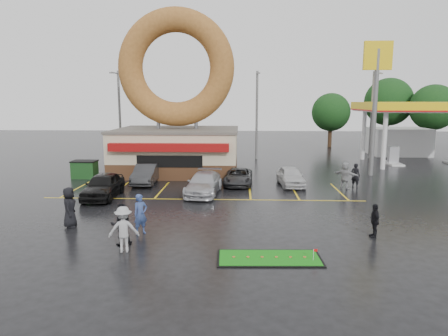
{
  "coord_description": "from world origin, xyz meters",
  "views": [
    {
      "loc": [
        2.35,
        -20.54,
        6.05
      ],
      "look_at": [
        1.41,
        2.11,
        2.2
      ],
      "focal_mm": 32.0,
      "sensor_mm": 36.0,
      "label": 1
    }
  ],
  "objects_px": {
    "gas_station": "(414,124)",
    "dumpster": "(85,170)",
    "car_white": "(291,176)",
    "car_grey": "(238,177)",
    "car_silver": "(204,184)",
    "donut_shop": "(177,119)",
    "putting_green": "(269,258)",
    "streetlight_mid": "(257,113)",
    "person_cameraman": "(375,221)",
    "shell_sign": "(376,83)",
    "car_black": "(103,186)",
    "streetlight_right": "(372,113)",
    "car_dgrey": "(146,174)",
    "streetlight_left": "(119,113)",
    "person_blue": "(141,214)"
  },
  "relations": [
    {
      "from": "gas_station",
      "to": "dumpster",
      "type": "xyz_separation_m",
      "value": [
        -29.92,
        -11.01,
        -3.05
      ]
    },
    {
      "from": "dumpster",
      "to": "car_white",
      "type": "bearing_deg",
      "value": -6.71
    },
    {
      "from": "car_grey",
      "to": "car_silver",
      "type": "bearing_deg",
      "value": -123.79
    },
    {
      "from": "car_silver",
      "to": "dumpster",
      "type": "relative_size",
      "value": 2.68
    },
    {
      "from": "donut_shop",
      "to": "gas_station",
      "type": "distance_m",
      "value": 24.35
    },
    {
      "from": "car_grey",
      "to": "putting_green",
      "type": "relative_size",
      "value": 1.04
    },
    {
      "from": "streetlight_mid",
      "to": "person_cameraman",
      "type": "distance_m",
      "value": 24.78
    },
    {
      "from": "shell_sign",
      "to": "car_black",
      "type": "bearing_deg",
      "value": -156.26
    },
    {
      "from": "streetlight_right",
      "to": "putting_green",
      "type": "height_order",
      "value": "streetlight_right"
    },
    {
      "from": "car_dgrey",
      "to": "car_white",
      "type": "bearing_deg",
      "value": -2.87
    },
    {
      "from": "car_grey",
      "to": "dumpster",
      "type": "height_order",
      "value": "dumpster"
    },
    {
      "from": "streetlight_left",
      "to": "car_black",
      "type": "xyz_separation_m",
      "value": [
        3.78,
        -16.37,
        -4.0
      ]
    },
    {
      "from": "streetlight_mid",
      "to": "dumpster",
      "type": "relative_size",
      "value": 5.0
    },
    {
      "from": "person_blue",
      "to": "person_cameraman",
      "type": "bearing_deg",
      "value": -43.46
    },
    {
      "from": "car_white",
      "to": "person_cameraman",
      "type": "relative_size",
      "value": 2.64
    },
    {
      "from": "streetlight_left",
      "to": "car_silver",
      "type": "relative_size",
      "value": 1.87
    },
    {
      "from": "streetlight_mid",
      "to": "car_grey",
      "type": "height_order",
      "value": "streetlight_mid"
    },
    {
      "from": "streetlight_mid",
      "to": "car_white",
      "type": "distance_m",
      "value": 13.96
    },
    {
      "from": "car_dgrey",
      "to": "putting_green",
      "type": "distance_m",
      "value": 16.05
    },
    {
      "from": "gas_station",
      "to": "car_black",
      "type": "xyz_separation_m",
      "value": [
        -26.22,
        -17.39,
        -2.92
      ]
    },
    {
      "from": "person_blue",
      "to": "putting_green",
      "type": "bearing_deg",
      "value": -69.04
    },
    {
      "from": "streetlight_right",
      "to": "car_dgrey",
      "type": "distance_m",
      "value": 25.16
    },
    {
      "from": "donut_shop",
      "to": "streetlight_left",
      "type": "bearing_deg",
      "value": 135.22
    },
    {
      "from": "shell_sign",
      "to": "car_grey",
      "type": "distance_m",
      "value": 13.41
    },
    {
      "from": "person_cameraman",
      "to": "person_blue",
      "type": "bearing_deg",
      "value": -90.9
    },
    {
      "from": "streetlight_left",
      "to": "car_dgrey",
      "type": "height_order",
      "value": "streetlight_left"
    },
    {
      "from": "shell_sign",
      "to": "car_white",
      "type": "height_order",
      "value": "shell_sign"
    },
    {
      "from": "shell_sign",
      "to": "car_black",
      "type": "relative_size",
      "value": 2.31
    },
    {
      "from": "car_white",
      "to": "dumpster",
      "type": "height_order",
      "value": "car_white"
    },
    {
      "from": "car_grey",
      "to": "car_white",
      "type": "distance_m",
      "value": 3.75
    },
    {
      "from": "shell_sign",
      "to": "streetlight_left",
      "type": "relative_size",
      "value": 1.18
    },
    {
      "from": "streetlight_mid",
      "to": "person_cameraman",
      "type": "height_order",
      "value": "streetlight_mid"
    },
    {
      "from": "donut_shop",
      "to": "car_white",
      "type": "relative_size",
      "value": 3.36
    },
    {
      "from": "car_grey",
      "to": "dumpster",
      "type": "bearing_deg",
      "value": 173.02
    },
    {
      "from": "streetlight_right",
      "to": "car_black",
      "type": "distance_m",
      "value": 29.11
    },
    {
      "from": "car_dgrey",
      "to": "putting_green",
      "type": "height_order",
      "value": "car_dgrey"
    },
    {
      "from": "streetlight_left",
      "to": "dumpster",
      "type": "relative_size",
      "value": 5.0
    },
    {
      "from": "car_white",
      "to": "person_cameraman",
      "type": "distance_m",
      "value": 11.13
    },
    {
      "from": "donut_shop",
      "to": "car_silver",
      "type": "distance_m",
      "value": 9.44
    },
    {
      "from": "car_black",
      "to": "car_dgrey",
      "type": "xyz_separation_m",
      "value": [
        1.66,
        4.45,
        -0.07
      ]
    },
    {
      "from": "car_grey",
      "to": "car_white",
      "type": "xyz_separation_m",
      "value": [
        3.75,
        -0.14,
        0.09
      ]
    },
    {
      "from": "streetlight_mid",
      "to": "person_blue",
      "type": "relative_size",
      "value": 4.83
    },
    {
      "from": "streetlight_right",
      "to": "shell_sign",
      "type": "bearing_deg",
      "value": -106.83
    },
    {
      "from": "streetlight_left",
      "to": "car_grey",
      "type": "xyz_separation_m",
      "value": [
        12.21,
        -12.06,
        -4.19
      ]
    },
    {
      "from": "streetlight_left",
      "to": "car_dgrey",
      "type": "bearing_deg",
      "value": -65.49
    },
    {
      "from": "car_dgrey",
      "to": "putting_green",
      "type": "xyz_separation_m",
      "value": [
        8.05,
        -13.87,
        -0.68
      ]
    },
    {
      "from": "streetlight_mid",
      "to": "person_blue",
      "type": "height_order",
      "value": "streetlight_mid"
    },
    {
      "from": "person_cameraman",
      "to": "dumpster",
      "type": "bearing_deg",
      "value": -126.55
    },
    {
      "from": "car_grey",
      "to": "putting_green",
      "type": "xyz_separation_m",
      "value": [
        1.28,
        -13.72,
        -0.56
      ]
    },
    {
      "from": "person_blue",
      "to": "gas_station",
      "type": "bearing_deg",
      "value": 3.84
    }
  ]
}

